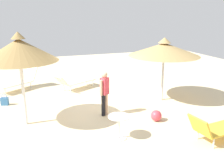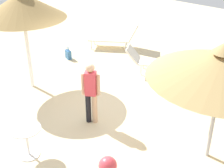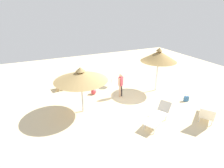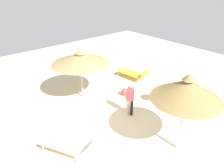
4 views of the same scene
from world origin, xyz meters
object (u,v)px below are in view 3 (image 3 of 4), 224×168
object	(u,v)px
lounge_chair_edge	(72,82)
side_table_round	(111,80)
parasol_umbrella_center	(159,56)
lounge_chair_near_left	(208,113)
handbag	(186,99)
parasol_umbrella_far_right	(81,76)
lounge_chair_near_right	(158,115)
person_standing_front	(121,84)
beach_ball	(94,92)

from	to	relation	value
lounge_chair_edge	side_table_round	world-z (taller)	lounge_chair_edge
parasol_umbrella_center	lounge_chair_near_left	size ratio (longest dim) A/B	1.52
lounge_chair_near_left	lounge_chair_edge	distance (m)	8.82
handbag	side_table_round	bearing A→B (deg)	38.77
parasol_umbrella_far_right	lounge_chair_near_right	world-z (taller)	parasol_umbrella_far_right
parasol_umbrella_center	handbag	bearing A→B (deg)	-160.71
lounge_chair_edge	lounge_chair_near_right	xyz separation A→B (m)	(-6.17, -2.89, 0.02)
lounge_chair_near_left	lounge_chair_edge	bearing A→B (deg)	36.87
lounge_chair_near_left	person_standing_front	distance (m)	5.08
lounge_chair_near_left	lounge_chair_near_right	distance (m)	2.56
lounge_chair_near_right	person_standing_front	bearing A→B (deg)	6.37
parasol_umbrella_far_right	person_standing_front	world-z (taller)	parasol_umbrella_far_right
lounge_chair_near_right	beach_ball	size ratio (longest dim) A/B	5.58
lounge_chair_near_right	side_table_round	distance (m)	5.12
lounge_chair_near_left	person_standing_front	bearing A→B (deg)	33.29
parasol_umbrella_far_right	beach_ball	bearing A→B (deg)	-35.10
side_table_round	beach_ball	size ratio (longest dim) A/B	1.86
parasol_umbrella_center	side_table_round	distance (m)	3.72
parasol_umbrella_far_right	side_table_round	distance (m)	4.14
person_standing_front	side_table_round	bearing A→B (deg)	-4.79
lounge_chair_near_left	side_table_round	distance (m)	6.55
lounge_chair_near_right	side_table_round	size ratio (longest dim) A/B	3.00
parasol_umbrella_center	parasol_umbrella_far_right	bearing A→B (deg)	95.95
parasol_umbrella_far_right	handbag	distance (m)	6.60
handbag	lounge_chair_edge	bearing A→B (deg)	49.23
lounge_chair_near_right	beach_ball	distance (m)	4.79
person_standing_front	handbag	bearing A→B (deg)	-123.75
lounge_chair_edge	person_standing_front	size ratio (longest dim) A/B	1.35
lounge_chair_near_left	side_table_round	bearing A→B (deg)	23.66
parasol_umbrella_center	side_table_round	size ratio (longest dim) A/B	4.31
parasol_umbrella_center	side_table_round	bearing A→B (deg)	52.35
parasol_umbrella_center	person_standing_front	distance (m)	3.07
lounge_chair_near_left	handbag	world-z (taller)	lounge_chair_near_left
lounge_chair_near_right	person_standing_front	xyz separation A→B (m)	(3.35, 0.37, 0.48)
lounge_chair_edge	person_standing_front	bearing A→B (deg)	-138.34
parasol_umbrella_center	side_table_round	xyz separation A→B (m)	(1.93, 2.50, -1.96)
handbag	lounge_chair_near_right	bearing A→B (deg)	109.77
parasol_umbrella_center	lounge_chair_edge	distance (m)	6.31
side_table_round	handbag	bearing A→B (deg)	-141.23
lounge_chair_edge	lounge_chair_near_left	bearing A→B (deg)	-143.13
person_standing_front	side_table_round	xyz separation A→B (m)	(1.77, -0.15, -0.42)
person_standing_front	beach_ball	xyz separation A→B (m)	(1.06, 1.47, -0.71)
parasol_umbrella_center	lounge_chair_near_left	xyz separation A→B (m)	(-4.07, -0.12, -1.98)
parasol_umbrella_center	lounge_chair_near_right	xyz separation A→B (m)	(-3.19, 2.28, -2.02)
parasol_umbrella_far_right	parasol_umbrella_center	bearing A→B (deg)	-84.05
lounge_chair_near_left	lounge_chair_edge	world-z (taller)	lounge_chair_near_left
side_table_round	lounge_chair_edge	bearing A→B (deg)	68.38
parasol_umbrella_center	handbag	xyz separation A→B (m)	(-2.10, -0.74, -2.26)
parasol_umbrella_far_right	beach_ball	world-z (taller)	parasol_umbrella_far_right
handbag	beach_ball	world-z (taller)	handbag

